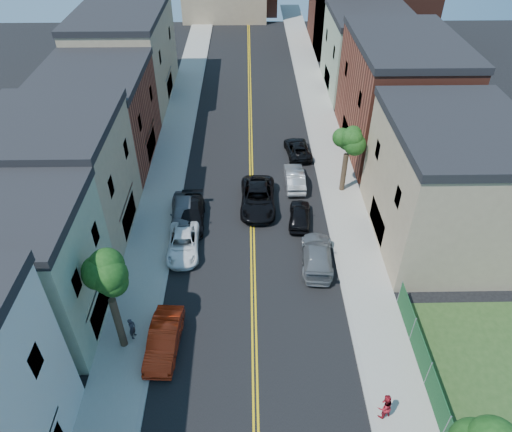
{
  "coord_description": "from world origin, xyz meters",
  "views": [
    {
      "loc": [
        -0.22,
        -3.64,
        23.99
      ],
      "look_at": [
        0.28,
        24.01,
        2.0
      ],
      "focal_mm": 33.03,
      "sensor_mm": 36.0,
      "label": 1
    }
  ],
  "objects_px": {
    "black_car_right": "(300,215)",
    "pedestrian_right": "(385,406)",
    "silver_car_right": "(295,178)",
    "grey_car_right": "(317,255)",
    "black_suv_lane": "(258,198)",
    "dark_car_right_far": "(298,149)",
    "pedestrian_left": "(132,328)",
    "white_pickup": "(183,244)",
    "black_car_left": "(191,215)",
    "red_sedan": "(164,339)",
    "grey_car_left": "(183,212)"
  },
  "relations": [
    {
      "from": "white_pickup",
      "to": "grey_car_left",
      "type": "height_order",
      "value": "grey_car_left"
    },
    {
      "from": "red_sedan",
      "to": "grey_car_right",
      "type": "xyz_separation_m",
      "value": [
        10.0,
        7.15,
        -0.02
      ]
    },
    {
      "from": "white_pickup",
      "to": "black_car_right",
      "type": "xyz_separation_m",
      "value": [
        8.95,
        3.25,
        0.01
      ]
    },
    {
      "from": "black_car_right",
      "to": "pedestrian_right",
      "type": "relative_size",
      "value": 2.34
    },
    {
      "from": "white_pickup",
      "to": "silver_car_right",
      "type": "xyz_separation_m",
      "value": [
        8.97,
        8.49,
        0.06
      ]
    },
    {
      "from": "white_pickup",
      "to": "grey_car_right",
      "type": "bearing_deg",
      "value": -11.24
    },
    {
      "from": "black_car_right",
      "to": "dark_car_right_far",
      "type": "bearing_deg",
      "value": -87.32
    },
    {
      "from": "white_pickup",
      "to": "black_car_right",
      "type": "bearing_deg",
      "value": 17.49
    },
    {
      "from": "black_car_left",
      "to": "silver_car_right",
      "type": "bearing_deg",
      "value": 28.74
    },
    {
      "from": "silver_car_right",
      "to": "pedestrian_left",
      "type": "xyz_separation_m",
      "value": [
        -11.22,
        -16.4,
        0.18
      ]
    },
    {
      "from": "red_sedan",
      "to": "black_car_right",
      "type": "bearing_deg",
      "value": 55.81
    },
    {
      "from": "grey_car_right",
      "to": "black_suv_lane",
      "type": "distance_m",
      "value": 8.02
    },
    {
      "from": "dark_car_right_far",
      "to": "grey_car_right",
      "type": "bearing_deg",
      "value": 84.04
    },
    {
      "from": "white_pickup",
      "to": "black_suv_lane",
      "type": "distance_m",
      "value": 7.81
    },
    {
      "from": "grey_car_right",
      "to": "black_car_right",
      "type": "distance_m",
      "value": 4.82
    },
    {
      "from": "pedestrian_left",
      "to": "pedestrian_right",
      "type": "xyz_separation_m",
      "value": [
        14.1,
        -5.35,
        0.1
      ]
    },
    {
      "from": "black_suv_lane",
      "to": "grey_car_right",
      "type": "bearing_deg",
      "value": -58.17
    },
    {
      "from": "silver_car_right",
      "to": "dark_car_right_far",
      "type": "distance_m",
      "value": 5.27
    },
    {
      "from": "black_car_left",
      "to": "black_suv_lane",
      "type": "height_order",
      "value": "black_suv_lane"
    },
    {
      "from": "red_sedan",
      "to": "black_car_left",
      "type": "bearing_deg",
      "value": 90.89
    },
    {
      "from": "red_sedan",
      "to": "white_pickup",
      "type": "height_order",
      "value": "red_sedan"
    },
    {
      "from": "white_pickup",
      "to": "grey_car_right",
      "type": "distance_m",
      "value": 9.88
    },
    {
      "from": "white_pickup",
      "to": "pedestrian_left",
      "type": "bearing_deg",
      "value": -108.39
    },
    {
      "from": "black_suv_lane",
      "to": "pedestrian_right",
      "type": "height_order",
      "value": "pedestrian_right"
    },
    {
      "from": "black_car_right",
      "to": "pedestrian_right",
      "type": "height_order",
      "value": "pedestrian_right"
    },
    {
      "from": "white_pickup",
      "to": "grey_car_left",
      "type": "distance_m",
      "value": 3.67
    },
    {
      "from": "red_sedan",
      "to": "silver_car_right",
      "type": "distance_m",
      "value": 19.46
    },
    {
      "from": "red_sedan",
      "to": "black_car_left",
      "type": "height_order",
      "value": "red_sedan"
    },
    {
      "from": "white_pickup",
      "to": "black_car_left",
      "type": "height_order",
      "value": "black_car_left"
    },
    {
      "from": "pedestrian_left",
      "to": "pedestrian_right",
      "type": "bearing_deg",
      "value": -99.23
    },
    {
      "from": "grey_car_right",
      "to": "pedestrian_left",
      "type": "bearing_deg",
      "value": 33.06
    },
    {
      "from": "grey_car_right",
      "to": "silver_car_right",
      "type": "height_order",
      "value": "grey_car_right"
    },
    {
      "from": "grey_car_right",
      "to": "black_car_right",
      "type": "xyz_separation_m",
      "value": [
        -0.81,
        4.76,
        -0.08
      ]
    },
    {
      "from": "black_car_right",
      "to": "pedestrian_right",
      "type": "bearing_deg",
      "value": 106.75
    },
    {
      "from": "black_car_left",
      "to": "pedestrian_left",
      "type": "distance_m",
      "value": 11.58
    },
    {
      "from": "dark_car_right_far",
      "to": "pedestrian_left",
      "type": "distance_m",
      "value": 24.7
    },
    {
      "from": "red_sedan",
      "to": "pedestrian_right",
      "type": "xyz_separation_m",
      "value": [
        12.09,
        -4.61,
        0.23
      ]
    },
    {
      "from": "dark_car_right_far",
      "to": "pedestrian_right",
      "type": "xyz_separation_m",
      "value": [
        2.15,
        -26.97,
        0.38
      ]
    },
    {
      "from": "black_car_right",
      "to": "silver_car_right",
      "type": "distance_m",
      "value": 5.23
    },
    {
      "from": "red_sedan",
      "to": "pedestrian_right",
      "type": "relative_size",
      "value": 2.74
    },
    {
      "from": "grey_car_right",
      "to": "silver_car_right",
      "type": "xyz_separation_m",
      "value": [
        -0.79,
        9.99,
        -0.02
      ]
    },
    {
      "from": "red_sedan",
      "to": "grey_car_left",
      "type": "bearing_deg",
      "value": 93.99
    },
    {
      "from": "black_car_right",
      "to": "dark_car_right_far",
      "type": "relative_size",
      "value": 0.88
    },
    {
      "from": "black_car_right",
      "to": "grey_car_left",
      "type": "bearing_deg",
      "value": 4.32
    },
    {
      "from": "red_sedan",
      "to": "black_car_left",
      "type": "xyz_separation_m",
      "value": [
        0.54,
        12.03,
        -0.06
      ]
    },
    {
      "from": "black_suv_lane",
      "to": "pedestrian_left",
      "type": "bearing_deg",
      "value": -119.72
    },
    {
      "from": "white_pickup",
      "to": "dark_car_right_far",
      "type": "relative_size",
      "value": 1.07
    },
    {
      "from": "black_car_left",
      "to": "pedestrian_right",
      "type": "xyz_separation_m",
      "value": [
        11.55,
        -16.64,
        0.29
      ]
    },
    {
      "from": "red_sedan",
      "to": "silver_car_right",
      "type": "relative_size",
      "value": 1.05
    },
    {
      "from": "grey_car_right",
      "to": "pedestrian_right",
      "type": "xyz_separation_m",
      "value": [
        2.09,
        -11.76,
        0.25
      ]
    }
  ]
}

